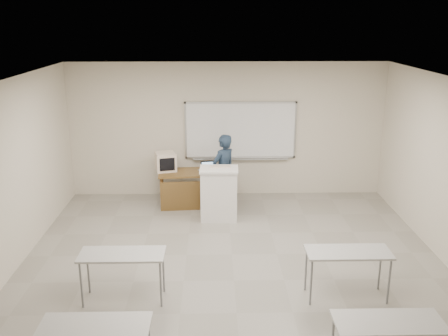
{
  "coord_description": "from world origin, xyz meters",
  "views": [
    {
      "loc": [
        -0.3,
        -6.88,
        3.9
      ],
      "look_at": [
        -0.11,
        2.2,
        1.16
      ],
      "focal_mm": 40.0,
      "sensor_mm": 36.0,
      "label": 1
    }
  ],
  "objects_px": {
    "instructor_desk": "(191,183)",
    "podium": "(219,194)",
    "keyboard": "(220,167)",
    "crt_monitor": "(165,162)",
    "presenter": "(224,172)",
    "whiteboard": "(241,131)",
    "mouse": "(200,170)",
    "laptop": "(209,171)"
  },
  "relations": [
    {
      "from": "laptop",
      "to": "presenter",
      "type": "distance_m",
      "value": 0.3
    },
    {
      "from": "podium",
      "to": "crt_monitor",
      "type": "bearing_deg",
      "value": 142.89
    },
    {
      "from": "keyboard",
      "to": "instructor_desk",
      "type": "bearing_deg",
      "value": 134.76
    },
    {
      "from": "whiteboard",
      "to": "keyboard",
      "type": "relative_size",
      "value": 6.18
    },
    {
      "from": "podium",
      "to": "mouse",
      "type": "distance_m",
      "value": 0.97
    },
    {
      "from": "whiteboard",
      "to": "crt_monitor",
      "type": "distance_m",
      "value": 1.81
    },
    {
      "from": "whiteboard",
      "to": "instructor_desk",
      "type": "bearing_deg",
      "value": -144.58
    },
    {
      "from": "instructor_desk",
      "to": "presenter",
      "type": "bearing_deg",
      "value": -10.25
    },
    {
      "from": "mouse",
      "to": "presenter",
      "type": "distance_m",
      "value": 0.55
    },
    {
      "from": "podium",
      "to": "crt_monitor",
      "type": "relative_size",
      "value": 2.26
    },
    {
      "from": "instructor_desk",
      "to": "keyboard",
      "type": "bearing_deg",
      "value": -48.8
    },
    {
      "from": "crt_monitor",
      "to": "mouse",
      "type": "distance_m",
      "value": 0.77
    },
    {
      "from": "podium",
      "to": "crt_monitor",
      "type": "height_order",
      "value": "crt_monitor"
    },
    {
      "from": "mouse",
      "to": "presenter",
      "type": "relative_size",
      "value": 0.06
    },
    {
      "from": "instructor_desk",
      "to": "podium",
      "type": "relative_size",
      "value": 1.29
    },
    {
      "from": "crt_monitor",
      "to": "keyboard",
      "type": "relative_size",
      "value": 1.17
    },
    {
      "from": "presenter",
      "to": "whiteboard",
      "type": "bearing_deg",
      "value": -157.56
    },
    {
      "from": "mouse",
      "to": "whiteboard",
      "type": "bearing_deg",
      "value": 20.51
    },
    {
      "from": "crt_monitor",
      "to": "mouse",
      "type": "height_order",
      "value": "crt_monitor"
    },
    {
      "from": "whiteboard",
      "to": "mouse",
      "type": "xyz_separation_m",
      "value": [
        -0.89,
        -0.62,
        -0.71
      ]
    },
    {
      "from": "mouse",
      "to": "keyboard",
      "type": "distance_m",
      "value": 0.93
    },
    {
      "from": "mouse",
      "to": "keyboard",
      "type": "height_order",
      "value": "keyboard"
    },
    {
      "from": "podium",
      "to": "mouse",
      "type": "xyz_separation_m",
      "value": [
        -0.39,
        0.85,
        0.24
      ]
    },
    {
      "from": "whiteboard",
      "to": "crt_monitor",
      "type": "xyz_separation_m",
      "value": [
        -1.64,
        -0.54,
        -0.54
      ]
    },
    {
      "from": "crt_monitor",
      "to": "laptop",
      "type": "distance_m",
      "value": 0.99
    },
    {
      "from": "whiteboard",
      "to": "presenter",
      "type": "height_order",
      "value": "whiteboard"
    },
    {
      "from": "podium",
      "to": "keyboard",
      "type": "height_order",
      "value": "keyboard"
    },
    {
      "from": "mouse",
      "to": "podium",
      "type": "bearing_deg",
      "value": -79.2
    },
    {
      "from": "instructor_desk",
      "to": "podium",
      "type": "height_order",
      "value": "podium"
    },
    {
      "from": "laptop",
      "to": "keyboard",
      "type": "xyz_separation_m",
      "value": [
        0.22,
        -0.6,
        0.27
      ]
    },
    {
      "from": "keyboard",
      "to": "podium",
      "type": "bearing_deg",
      "value": -111.0
    },
    {
      "from": "crt_monitor",
      "to": "laptop",
      "type": "bearing_deg",
      "value": -29.06
    },
    {
      "from": "whiteboard",
      "to": "laptop",
      "type": "xyz_separation_m",
      "value": [
        -0.69,
        -0.79,
        -0.67
      ]
    },
    {
      "from": "whiteboard",
      "to": "laptop",
      "type": "bearing_deg",
      "value": -131.23
    },
    {
      "from": "instructor_desk",
      "to": "crt_monitor",
      "type": "bearing_deg",
      "value": 152.27
    },
    {
      "from": "podium",
      "to": "mouse",
      "type": "bearing_deg",
      "value": 116.75
    },
    {
      "from": "instructor_desk",
      "to": "podium",
      "type": "xyz_separation_m",
      "value": [
        0.59,
        -0.69,
        -0.0
      ]
    },
    {
      "from": "instructor_desk",
      "to": "presenter",
      "type": "xyz_separation_m",
      "value": [
        0.7,
        -0.07,
        0.27
      ]
    },
    {
      "from": "instructor_desk",
      "to": "presenter",
      "type": "relative_size",
      "value": 0.86
    },
    {
      "from": "laptop",
      "to": "keyboard",
      "type": "relative_size",
      "value": 0.81
    },
    {
      "from": "podium",
      "to": "presenter",
      "type": "bearing_deg",
      "value": 82.33
    },
    {
      "from": "crt_monitor",
      "to": "keyboard",
      "type": "height_order",
      "value": "crt_monitor"
    }
  ]
}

